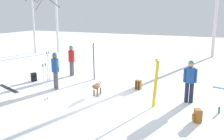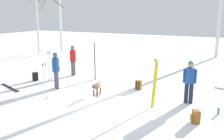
{
  "view_description": "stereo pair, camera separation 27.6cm",
  "coord_description": "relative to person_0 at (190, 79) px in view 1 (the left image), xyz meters",
  "views": [
    {
      "loc": [
        4.41,
        -8.49,
        3.55
      ],
      "look_at": [
        -0.19,
        1.55,
        1.0
      ],
      "focal_mm": 40.57,
      "sensor_mm": 36.0,
      "label": 1
    },
    {
      "loc": [
        4.66,
        -8.37,
        3.55
      ],
      "look_at": [
        -0.19,
        1.55,
        1.0
      ],
      "focal_mm": 40.57,
      "sensor_mm": 36.0,
      "label": 2
    }
  ],
  "objects": [
    {
      "name": "birch_tree_1",
      "position": [
        -12.57,
        8.49,
        2.38
      ],
      "size": [
        1.16,
        1.36,
        6.43
      ],
      "color": "silver",
      "rests_on": "ground_plane"
    },
    {
      "name": "ski_pair_planted_1",
      "position": [
        -5.16,
        1.57,
        -0.0
      ],
      "size": [
        0.18,
        0.18,
        1.96
      ],
      "color": "black",
      "rests_on": "ground_plane"
    },
    {
      "name": "ski_pair_planted_0",
      "position": [
        -1.11,
        -1.02,
        -0.05
      ],
      "size": [
        0.19,
        0.21,
        1.87
      ],
      "color": "yellow",
      "rests_on": "ground_plane"
    },
    {
      "name": "backpack_2",
      "position": [
        -2.39,
        0.82,
        -0.77
      ],
      "size": [
        0.28,
        0.3,
        0.44
      ],
      "color": "#99591E",
      "rests_on": "ground_plane"
    },
    {
      "name": "person_2",
      "position": [
        -6.68,
        1.74,
        0.0
      ],
      "size": [
        0.34,
        0.52,
        1.72
      ],
      "color": "#4C4C56",
      "rests_on": "ground_plane"
    },
    {
      "name": "birch_tree_2",
      "position": [
        0.17,
        11.7,
        3.18
      ],
      "size": [
        1.63,
        1.06,
        8.0
      ],
      "color": "silver",
      "rests_on": "ground_plane"
    },
    {
      "name": "person_0",
      "position": [
        0.0,
        0.0,
        0.0
      ],
      "size": [
        0.51,
        0.34,
        1.72
      ],
      "color": "#1E2338",
      "rests_on": "ground_plane"
    },
    {
      "name": "birch_tree_0",
      "position": [
        -14.1,
        7.26,
        1.87
      ],
      "size": [
        1.32,
        1.44,
        5.35
      ],
      "color": "silver",
      "rests_on": "ground_plane"
    },
    {
      "name": "ground_plane",
      "position": [
        -3.2,
        -1.52,
        -0.98
      ],
      "size": [
        60.0,
        60.0,
        0.0
      ],
      "primitive_type": "plane",
      "color": "white"
    },
    {
      "name": "ski_poles_1",
      "position": [
        -7.2,
        0.33,
        -0.16
      ],
      "size": [
        0.07,
        0.25,
        1.54
      ],
      "color": "#B2B2BC",
      "rests_on": "ground_plane"
    },
    {
      "name": "ski_poles_0",
      "position": [
        -5.34,
        -2.2,
        -0.16
      ],
      "size": [
        0.07,
        0.26,
        1.54
      ],
      "color": "#B2B2BC",
      "rests_on": "ground_plane"
    },
    {
      "name": "person_1",
      "position": [
        -5.97,
        -0.68,
        0.0
      ],
      "size": [
        0.44,
        0.35,
        1.72
      ],
      "color": "#4C4C56",
      "rests_on": "ground_plane"
    },
    {
      "name": "dog",
      "position": [
        -3.75,
        -0.75,
        -0.59
      ],
      "size": [
        0.29,
        0.89,
        0.57
      ],
      "color": "brown",
      "rests_on": "ground_plane"
    },
    {
      "name": "backpack_0",
      "position": [
        0.53,
        -1.8,
        -0.77
      ],
      "size": [
        0.34,
        0.32,
        0.44
      ],
      "color": "#99591E",
      "rests_on": "ground_plane"
    },
    {
      "name": "ski_pair_lying_0",
      "position": [
        -8.03,
        -1.63,
        -0.97
      ],
      "size": [
        1.78,
        0.79,
        0.05
      ],
      "color": "black",
      "rests_on": "ground_plane"
    },
    {
      "name": "backpack_1",
      "position": [
        -7.83,
        -0.09,
        -0.77
      ],
      "size": [
        0.34,
        0.33,
        0.44
      ],
      "color": "black",
      "rests_on": "ground_plane"
    },
    {
      "name": "water_bottle_0",
      "position": [
        1.16,
        -0.69,
        -0.87
      ],
      "size": [
        0.08,
        0.08,
        0.24
      ],
      "color": "green",
      "rests_on": "ground_plane"
    }
  ]
}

